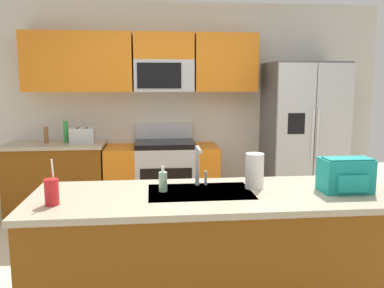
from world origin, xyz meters
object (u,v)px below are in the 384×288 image
object	(u,v)px
drink_cup_red	(52,192)
paper_towel_roll	(255,171)
bottle_green	(66,132)
range_oven	(162,178)
pepper_mill	(46,135)
sink_faucet	(198,162)
backpack	(346,174)
refrigerator	(302,138)
toaster	(82,136)
soap_dispenser	(163,181)

from	to	relation	value
drink_cup_red	paper_towel_roll	size ratio (longest dim) A/B	1.15
bottle_green	drink_cup_red	size ratio (longest dim) A/B	0.93
range_oven	pepper_mill	bearing A→B (deg)	-179.89
sink_faucet	backpack	world-z (taller)	sink_faucet
range_oven	refrigerator	world-z (taller)	refrigerator
refrigerator	pepper_mill	xyz separation A→B (m)	(-3.11, 0.07, 0.07)
sink_faucet	drink_cup_red	bearing A→B (deg)	-159.51
range_oven	paper_towel_roll	distance (m)	2.38
toaster	bottle_green	bearing A→B (deg)	152.09
bottle_green	drink_cup_red	xyz separation A→B (m)	(0.43, -2.54, -0.05)
toaster	drink_cup_red	world-z (taller)	drink_cup_red
refrigerator	bottle_green	bearing A→B (deg)	177.44
range_oven	drink_cup_red	world-z (taller)	drink_cup_red
soap_dispenser	sink_faucet	bearing A→B (deg)	24.36
pepper_mill	range_oven	bearing A→B (deg)	0.11
pepper_mill	drink_cup_red	world-z (taller)	drink_cup_red
sink_faucet	drink_cup_red	distance (m)	0.97
pepper_mill	sink_faucet	world-z (taller)	sink_faucet
range_oven	sink_faucet	world-z (taller)	sink_faucet
range_oven	toaster	bearing A→B (deg)	-176.79
paper_towel_roll	toaster	bearing A→B (deg)	124.60
toaster	pepper_mill	distance (m)	0.43
toaster	paper_towel_roll	distance (m)	2.65
pepper_mill	toaster	bearing A→B (deg)	-6.71
pepper_mill	backpack	bearing A→B (deg)	-43.53
refrigerator	backpack	size ratio (longest dim) A/B	5.78
refrigerator	soap_dispenser	size ratio (longest dim) A/B	10.88
drink_cup_red	backpack	distance (m)	1.86
range_oven	pepper_mill	world-z (taller)	range_oven
sink_faucet	paper_towel_roll	distance (m)	0.39
bottle_green	drink_cup_red	world-z (taller)	drink_cup_red
range_oven	paper_towel_roll	size ratio (longest dim) A/B	5.67
sink_faucet	paper_towel_roll	size ratio (longest dim) A/B	1.17
drink_cup_red	soap_dispenser	world-z (taller)	drink_cup_red
paper_towel_roll	bottle_green	bearing A→B (deg)	126.77
refrigerator	sink_faucet	distance (m)	2.59
bottle_green	paper_towel_roll	size ratio (longest dim) A/B	1.07
soap_dispenser	paper_towel_roll	distance (m)	0.62
range_oven	sink_faucet	bearing A→B (deg)	-84.74
toaster	pepper_mill	world-z (taller)	pepper_mill
sink_faucet	soap_dispenser	distance (m)	0.29
toaster	sink_faucet	bearing A→B (deg)	-61.50
drink_cup_red	soap_dispenser	bearing A→B (deg)	18.98
range_oven	pepper_mill	distance (m)	1.47
pepper_mill	paper_towel_roll	world-z (taller)	paper_towel_roll
pepper_mill	drink_cup_red	size ratio (longest dim) A/B	0.71
drink_cup_red	backpack	xyz separation A→B (m)	(1.85, 0.10, 0.04)
range_oven	paper_towel_roll	xyz separation A→B (m)	(0.57, -2.24, 0.58)
backpack	bottle_green	bearing A→B (deg)	133.15
drink_cup_red	paper_towel_roll	bearing A→B (deg)	10.86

